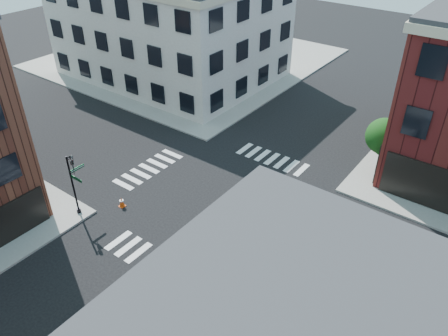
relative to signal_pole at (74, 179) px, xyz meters
name	(u,v)px	position (x,y,z in m)	size (l,w,h in m)	color
ground	(220,201)	(6.72, 6.68, -2.86)	(120.00, 120.00, 0.00)	black
sidewalk_nw	(188,58)	(-14.28, 27.68, -2.78)	(30.00, 30.00, 0.15)	gray
building_nw	(170,26)	(-12.28, 22.68, 2.64)	(22.00, 16.00, 11.00)	beige
tree_near	(384,138)	(14.28, 16.65, 0.30)	(2.69, 2.69, 4.49)	black
tree_far	(409,112)	(14.28, 22.65, 0.02)	(2.43, 2.43, 4.07)	black
signal_pole	(74,179)	(0.00, 0.00, 0.00)	(1.29, 1.24, 4.60)	black
box_truck	(411,285)	(20.06, 4.81, -0.71)	(9.32, 3.72, 4.13)	silver
traffic_cone	(122,202)	(1.61, 2.19, -2.50)	(0.41, 0.41, 0.75)	#D44209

